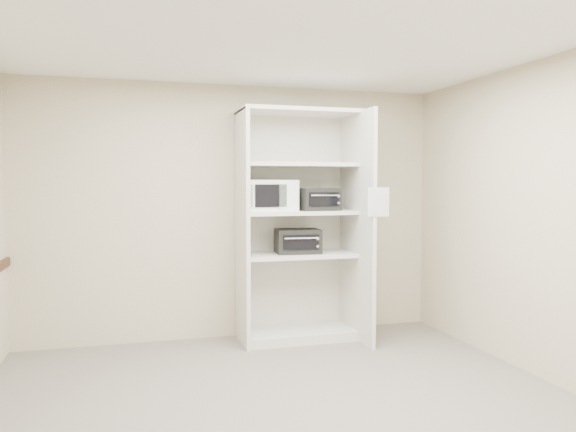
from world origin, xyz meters
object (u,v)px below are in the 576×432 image
object	(u,v)px
microwave	(269,195)
toaster_oven_lower	(298,241)
toaster_oven_upper	(318,199)
shelving_unit	(302,233)

from	to	relation	value
microwave	toaster_oven_lower	bearing A→B (deg)	-10.57
toaster_oven_upper	toaster_oven_lower	world-z (taller)	toaster_oven_upper
microwave	toaster_oven_upper	world-z (taller)	microwave
shelving_unit	microwave	world-z (taller)	shelving_unit
microwave	toaster_oven_upper	bearing A→B (deg)	-12.57
microwave	toaster_oven_upper	distance (m)	0.52
shelving_unit	toaster_oven_lower	bearing A→B (deg)	-172.64
shelving_unit	microwave	xyz separation A→B (m)	(-0.35, 0.05, 0.40)
toaster_oven_upper	microwave	bearing A→B (deg)	162.74
microwave	toaster_oven_lower	xyz separation A→B (m)	(0.30, -0.05, -0.48)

